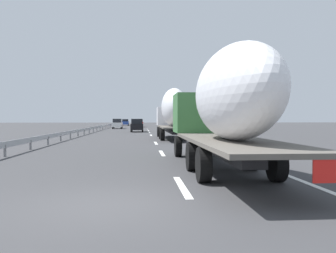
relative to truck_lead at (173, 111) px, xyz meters
The scene contains 23 objects.
ground_plane 15.36m from the truck_lead, 13.76° to the left, with size 260.00×260.00×0.00m, color #38383A.
lane_stripe_0 23.51m from the truck_lead, behind, with size 3.20×0.20×0.01m, color white.
lane_stripe_1 14.03m from the truck_lead, behind, with size 3.20×0.20×0.01m, color white.
lane_stripe_2 6.40m from the truck_lead, 162.08° to the left, with size 3.20×0.20×0.01m, color white.
lane_stripe_3 8.42m from the truck_lead, 12.97° to the left, with size 3.20×0.20×0.01m, color white.
lane_stripe_4 16.54m from the truck_lead, ahead, with size 3.20×0.20×0.01m, color white.
lane_stripe_5 22.71m from the truck_lead, ahead, with size 3.20×0.20×0.01m, color white.
lane_stripe_6 32.11m from the truck_lead, ahead, with size 3.20×0.20×0.01m, color white.
edge_line_right 19.96m from the truck_lead, ahead, with size 110.00×0.20×0.01m, color white.
truck_lead is the anchor object (origin of this frame).
truck_trailing 20.60m from the truck_lead, behind, with size 13.53×2.55×4.16m.
car_black_suv 18.57m from the truck_lead, 10.97° to the left, with size 4.15×1.78×1.86m.
car_red_compact 48.95m from the truck_lead, ahead, with size 4.35×1.74×1.80m.
car_blue_sedan 66.24m from the truck_lead, ahead, with size 4.52×1.83×1.76m.
car_white_van 36.40m from the truck_lead, 11.79° to the left, with size 4.60×1.79×1.87m.
road_sign 16.13m from the truck_lead, 11.09° to the right, with size 0.10×0.90×3.20m.
tree_0 14.88m from the truck_lead, 27.59° to the right, with size 2.71×2.71×5.82m.
tree_1 32.34m from the truck_lead, 14.07° to the right, with size 3.42×3.42×7.41m.
tree_2 19.63m from the truck_lead, 21.69° to the right, with size 2.94×2.94×6.10m.
tree_3 23.78m from the truck_lead, 22.23° to the right, with size 3.63×3.63×6.30m.
tree_4 62.60m from the truck_lead, ahead, with size 3.85×3.85×5.25m.
tree_5 14.21m from the truck_lead, 33.15° to the right, with size 3.35×3.35×6.12m.
guardrail_median 20.24m from the truck_lead, 28.47° to the left, with size 94.00×0.10×0.76m.
Camera 1 is at (-7.83, -0.68, 1.88)m, focal length 38.42 mm.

